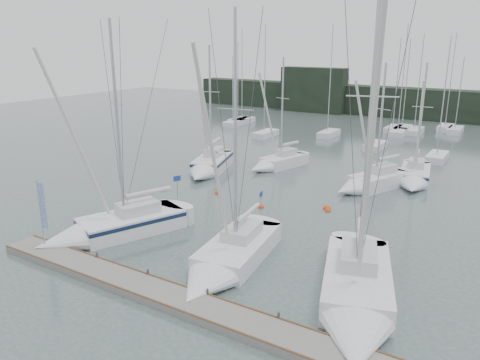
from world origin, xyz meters
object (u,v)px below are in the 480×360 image
Objects in this scene: sailboat_mid_d at (414,178)px; buoy_c at (218,194)px; sailboat_mid_c at (368,183)px; buoy_a at (261,208)px; sailboat_near_right at (357,303)px; sailboat_mid_b at (274,163)px; sailboat_near_center at (223,264)px; sailboat_mid_a at (208,167)px; sailboat_near_left at (105,229)px; dock_banner at (42,209)px; buoy_d at (327,209)px; buoy_b at (328,211)px.

sailboat_mid_d reaches higher than buoy_c.
sailboat_mid_c reaches higher than buoy_a.
sailboat_near_right is 26.89m from sailboat_mid_b.
sailboat_mid_d reaches higher than buoy_a.
buoy_c is at bearing 117.43° from sailboat_near_center.
sailboat_mid_c is 22.65× the size of buoy_c.
sailboat_mid_a is (-20.66, 16.74, 0.03)m from sailboat_near_right.
sailboat_near_left is 11.82m from buoy_c.
sailboat_near_center is at bearing 23.04° from sailboat_near_left.
buoy_a is (4.61, -10.96, -0.54)m from sailboat_mid_b.
sailboat_mid_b is (4.78, 4.96, -0.12)m from sailboat_mid_a.
dock_banner is at bearing -95.40° from sailboat_mid_c.
sailboat_near_center is 13.01m from buoy_d.
buoy_d is (4.54, 2.44, 0.00)m from buoy_a.
sailboat_near_center is at bearing -54.17° from sailboat_mid_b.
sailboat_mid_b reaches higher than buoy_c.
sailboat_mid_d reaches higher than buoy_b.
dock_banner is at bearing -126.02° from buoy_b.
buoy_b is at bearing 72.00° from sailboat_near_left.
sailboat_mid_b is 12.51m from buoy_d.
buoy_d reaches higher than buoy_b.
sailboat_near_right is at bearing -50.80° from sailboat_mid_c.
sailboat_mid_a is at bearing 164.26° from buoy_b.
sailboat_mid_c is 10.61m from buoy_a.
sailboat_mid_b is at bearing 108.32° from sailboat_near_right.
sailboat_mid_a is at bearing 123.10° from sailboat_near_right.
sailboat_near_center reaches higher than buoy_a.
dock_banner is at bearing -129.28° from sailboat_mid_d.
sailboat_mid_a is at bearing 147.40° from buoy_a.
buoy_c is at bearing -148.38° from sailboat_mid_d.
sailboat_near_right reaches higher than buoy_b.
sailboat_near_right is 26.59m from sailboat_mid_a.
sailboat_mid_c is (-5.53, 19.63, -0.03)m from sailboat_near_right.
sailboat_mid_d is at bearing 80.18° from sailboat_near_left.
sailboat_mid_a reaches higher than sailboat_mid_d.
dock_banner is (-15.85, -27.15, 2.38)m from sailboat_mid_d.
sailboat_near_right is at bearing 12.05° from dock_banner.
buoy_a is 0.12× the size of dock_banner.
sailboat_mid_a is at bearing -145.71° from sailboat_mid_c.
sailboat_mid_a is 11.16m from buoy_a.
sailboat_mid_a is 6.67m from buoy_c.
sailboat_mid_d is (3.09, 3.99, -0.02)m from sailboat_mid_c.
sailboat_mid_a is at bearing -118.78° from sailboat_mid_b.
sailboat_near_center is at bearing 160.47° from sailboat_near_right.
sailboat_near_right is at bearing -10.07° from sailboat_near_center.
sailboat_near_left is at bearing -94.67° from buoy_c.
buoy_d is at bearing 56.46° from dock_banner.
dock_banner is at bearing -85.49° from sailboat_near_left.
dock_banner is 20.53m from buoy_d.
buoy_c is (-10.65, -7.79, -0.60)m from sailboat_mid_c.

